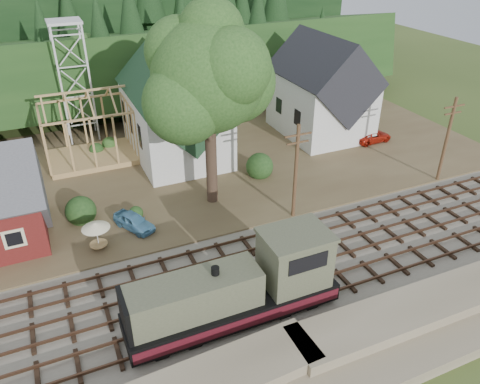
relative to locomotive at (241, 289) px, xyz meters
name	(u,v)px	position (x,y,z in m)	size (l,w,h in m)	color
ground	(239,281)	(1.18, 3.00, -2.19)	(140.00, 140.00, 0.00)	#384C1E
embankment	(305,382)	(1.18, -5.50, -2.19)	(64.00, 5.00, 1.60)	#7F7259
railroad_bed	(239,280)	(1.18, 3.00, -2.11)	(64.00, 11.00, 0.16)	#726B5B
village_flat	(164,166)	(1.18, 21.00, -2.04)	(64.00, 26.00, 0.30)	brown
hillside	(116,95)	(1.18, 45.00, -2.19)	(70.00, 28.00, 8.00)	#1E3F19
ridge	(97,67)	(1.18, 61.00, -2.19)	(80.00, 20.00, 12.00)	black
church	(175,108)	(3.18, 22.68, 2.99)	(8.40, 15.17, 13.00)	silver
farmhouse	(322,92)	(19.18, 22.00, 2.67)	(8.40, 10.80, 10.60)	silver
timber_frame	(88,131)	(-4.82, 25.00, 1.08)	(8.20, 6.20, 6.99)	tan
lattice_tower	(68,46)	(-4.82, 31.00, 7.84)	(3.20, 3.20, 12.12)	silver
big_tree	(210,84)	(3.34, 13.08, 8.03)	(10.90, 8.40, 14.70)	#38281E
telegraph_pole_near	(296,171)	(8.18, 8.20, 2.06)	(2.20, 0.28, 8.00)	#4C331E
telegraph_pole_far	(447,139)	(23.18, 8.20, 2.06)	(2.20, 0.28, 8.00)	#4C331E
locomotive	(241,289)	(0.00, 0.00, 0.00)	(12.47, 3.12, 4.98)	black
car_blue	(134,221)	(-3.75, 11.49, -1.27)	(1.45, 3.61, 1.23)	#5796BC
car_red	(372,136)	(23.01, 17.49, -1.31)	(1.93, 4.19, 1.16)	#B21D0E
patio_set	(96,227)	(-6.64, 9.97, -0.02)	(1.97, 1.97, 2.19)	silver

